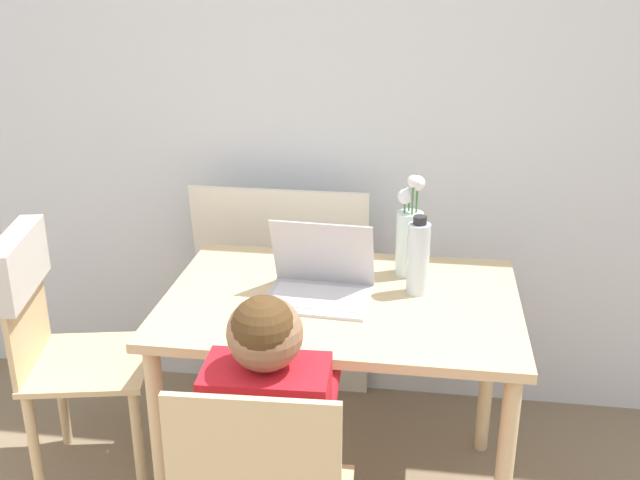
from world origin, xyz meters
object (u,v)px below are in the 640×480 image
(person_seated, at_px, (272,430))
(laptop, at_px, (320,279))
(flower_vase, at_px, (409,234))
(water_bottle, at_px, (418,257))
(chair_spare, at_px, (48,319))

(person_seated, relative_size, laptop, 3.14)
(laptop, height_order, flower_vase, flower_vase)
(laptop, height_order, water_bottle, water_bottle)
(laptop, distance_m, flower_vase, 0.35)
(chair_spare, bearing_deg, laptop, -100.25)
(chair_spare, height_order, water_bottle, water_bottle)
(person_seated, bearing_deg, water_bottle, -119.74)
(person_seated, height_order, laptop, person_seated)
(chair_spare, distance_m, water_bottle, 1.24)
(laptop, bearing_deg, chair_spare, -175.20)
(chair_spare, height_order, person_seated, person_seated)
(laptop, relative_size, water_bottle, 1.31)
(laptop, bearing_deg, water_bottle, 15.60)
(chair_spare, relative_size, flower_vase, 2.63)
(chair_spare, height_order, flower_vase, flower_vase)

